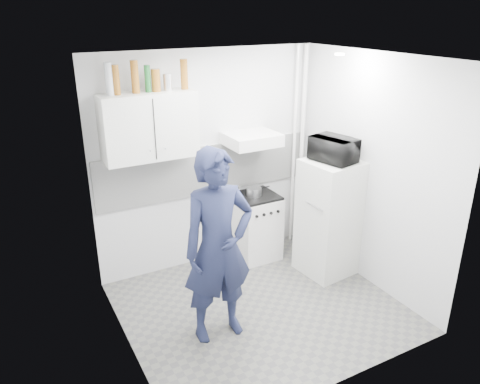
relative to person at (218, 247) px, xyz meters
name	(u,v)px	position (x,y,z in m)	size (l,w,h in m)	color
floor	(260,307)	(0.56, 0.15, -0.95)	(2.80, 2.80, 0.00)	#5A5A51
ceiling	(265,58)	(0.56, 0.15, 1.65)	(2.80, 2.80, 0.00)	white
wall_back	(208,161)	(0.56, 1.40, 0.35)	(2.80, 2.80, 0.00)	silver
wall_left	(120,226)	(-0.84, 0.15, 0.35)	(2.60, 2.60, 0.00)	silver
wall_right	(371,173)	(1.96, 0.15, 0.35)	(2.60, 2.60, 0.00)	silver
person	(218,247)	(0.00, 0.00, 0.00)	(0.69, 0.45, 1.90)	#191E3A
stove	(256,227)	(1.08, 1.15, -0.54)	(0.51, 0.51, 0.82)	white
fridge	(329,218)	(1.66, 0.44, -0.25)	(0.58, 0.58, 1.40)	silver
stove_top	(257,196)	(1.08, 1.15, -0.11)	(0.49, 0.49, 0.03)	black
saucepan	(254,192)	(1.04, 1.15, -0.05)	(0.18, 0.18, 0.10)	silver
microwave	(334,149)	(1.66, 0.44, 0.59)	(0.33, 0.49, 0.27)	black
bottle_a	(109,79)	(-0.56, 1.22, 1.41)	(0.07, 0.07, 0.32)	#B2B7BC
bottle_b	(116,80)	(-0.50, 1.22, 1.40)	(0.08, 0.08, 0.29)	brown
bottle_c	(135,77)	(-0.30, 1.22, 1.41)	(0.08, 0.08, 0.33)	brown
bottle_d	(148,79)	(-0.17, 1.22, 1.39)	(0.06, 0.06, 0.27)	#144C1E
canister_a	(156,80)	(-0.09, 1.22, 1.37)	(0.09, 0.09, 0.23)	brown
canister_b	(168,82)	(0.04, 1.22, 1.34)	(0.09, 0.09, 0.17)	silver
bottle_e	(184,74)	(0.22, 1.22, 1.41)	(0.08, 0.08, 0.31)	brown
upper_cabinet	(149,126)	(-0.19, 1.22, 0.90)	(1.00, 0.35, 0.70)	silver
range_hood	(252,139)	(1.01, 1.15, 0.62)	(0.60, 0.50, 0.14)	white
backsplash	(209,169)	(0.56, 1.38, 0.25)	(2.74, 0.03, 0.60)	white
pipe_a	(302,148)	(1.86, 1.32, 0.35)	(0.05, 0.05, 2.60)	white
pipe_b	(294,149)	(1.74, 1.32, 0.35)	(0.04, 0.04, 2.60)	white
ceiling_spot_fixture	(340,54)	(1.56, 0.35, 1.62)	(0.10, 0.10, 0.02)	white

